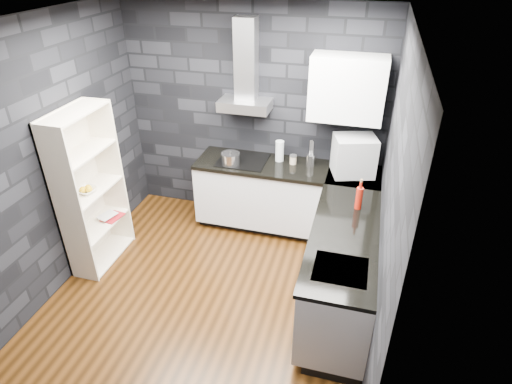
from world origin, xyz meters
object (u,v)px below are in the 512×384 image
at_px(storage_jar, 293,160).
at_px(bookshelf, 90,191).
at_px(red_bottle, 359,198).
at_px(fruit_bowl, 87,190).
at_px(utensil_crock, 310,160).
at_px(glass_vase, 280,151).
at_px(appliance_garage, 354,156).
at_px(pot, 231,159).

bearing_deg(storage_jar, bookshelf, -148.63).
distance_m(red_bottle, fruit_bowl, 2.83).
relative_size(storage_jar, fruit_bowl, 0.49).
bearing_deg(storage_jar, red_bottle, -44.50).
bearing_deg(utensil_crock, glass_vase, 176.51).
bearing_deg(fruit_bowl, appliance_garage, 24.04).
height_order(glass_vase, storage_jar, glass_vase).
distance_m(pot, bookshelf, 1.60).
relative_size(glass_vase, red_bottle, 1.09).
bearing_deg(glass_vase, pot, -153.57).
bearing_deg(red_bottle, glass_vase, 139.57).
distance_m(glass_vase, red_bottle, 1.31).
height_order(glass_vase, bookshelf, bookshelf).
bearing_deg(storage_jar, fruit_bowl, -147.50).
xyz_separation_m(bookshelf, fruit_bowl, (0.00, -0.05, 0.04)).
bearing_deg(utensil_crock, red_bottle, -53.41).
xyz_separation_m(storage_jar, red_bottle, (0.82, -0.80, 0.07)).
bearing_deg(red_bottle, bookshelf, -171.77).
relative_size(glass_vase, utensil_crock, 1.88).
height_order(storage_jar, fruit_bowl, storage_jar).
xyz_separation_m(red_bottle, fruit_bowl, (-2.80, -0.46, -0.08)).
height_order(storage_jar, bookshelf, bookshelf).
bearing_deg(fruit_bowl, bookshelf, 90.00).
relative_size(pot, bookshelf, 0.12).
relative_size(appliance_garage, fruit_bowl, 2.26).
relative_size(appliance_garage, red_bottle, 1.95).
relative_size(storage_jar, bookshelf, 0.05).
relative_size(glass_vase, storage_jar, 2.58).
bearing_deg(pot, bookshelf, -142.12).
xyz_separation_m(pot, red_bottle, (1.53, -0.58, 0.04)).
relative_size(storage_jar, red_bottle, 0.42).
bearing_deg(bookshelf, appliance_garage, 37.36).
bearing_deg(red_bottle, appliance_garage, 98.85).
distance_m(storage_jar, fruit_bowl, 2.35).
distance_m(pot, glass_vase, 0.60).
xyz_separation_m(utensil_crock, red_bottle, (0.61, -0.82, 0.05)).
height_order(pot, appliance_garage, appliance_garage).
xyz_separation_m(glass_vase, storage_jar, (0.18, -0.04, -0.08)).
relative_size(storage_jar, utensil_crock, 0.73).
xyz_separation_m(storage_jar, fruit_bowl, (-1.98, -1.26, -0.01)).
distance_m(utensil_crock, bookshelf, 2.51).
height_order(pot, bookshelf, bookshelf).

